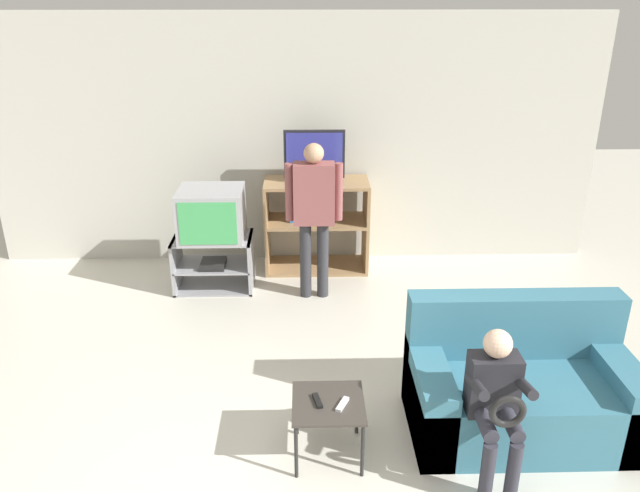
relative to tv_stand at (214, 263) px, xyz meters
The scene contains 11 objects.
wall_back 1.52m from the tv_stand, 43.40° to the left, with size 6.40×0.06×2.60m.
tv_stand is the anchor object (origin of this frame).
television_main 0.52m from the tv_stand, 37.73° to the right, with size 0.62×0.55×0.49m.
media_shelf 1.14m from the tv_stand, 23.26° to the left, with size 1.07×0.51×0.97m.
television_flat 1.46m from the tv_stand, 23.29° to the left, with size 0.61×0.20×0.53m.
snack_table 2.69m from the tv_stand, 67.12° to the right, with size 0.45×0.45×0.41m.
remote_control_black 2.67m from the tv_stand, 68.45° to the right, with size 0.04×0.14×0.02m, color black.
remote_control_white 2.76m from the tv_stand, 65.78° to the right, with size 0.04×0.14×0.02m, color silver.
couch 3.24m from the tv_stand, 43.58° to the right, with size 1.47×0.81×0.88m.
person_standing_adult 1.21m from the tv_stand, 12.47° to the right, with size 0.53×0.20×1.52m.
person_seated_child 3.39m from the tv_stand, 53.32° to the right, with size 0.33×0.43×0.99m.
Camera 1 is at (0.10, -2.30, 2.80)m, focal length 35.00 mm.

